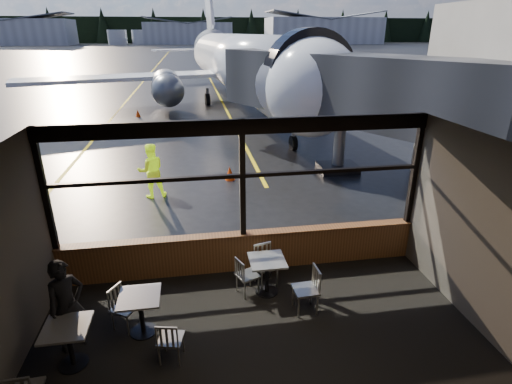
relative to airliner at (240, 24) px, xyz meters
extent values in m
plane|color=black|center=(-2.73, 98.07, -5.60)|extent=(520.00, 520.00, 0.00)
cube|color=black|center=(-2.73, -24.93, -5.59)|extent=(8.00, 6.00, 0.01)
cube|color=#38332D|center=(-2.73, -24.93, -2.10)|extent=(8.00, 6.00, 0.04)
cube|color=#49423A|center=(1.27, -24.93, -3.85)|extent=(0.04, 6.00, 3.50)
cube|color=brown|center=(-2.73, -21.93, -5.15)|extent=(8.00, 0.28, 0.90)
cube|color=black|center=(-2.73, -21.93, -2.25)|extent=(8.00, 0.18, 0.30)
cube|color=black|center=(-6.68, -21.93, -3.40)|extent=(0.12, 0.12, 2.60)
cube|color=black|center=(-2.73, -21.93, -3.40)|extent=(0.12, 0.12, 2.60)
cube|color=black|center=(1.22, -21.93, -3.40)|extent=(0.12, 0.12, 2.60)
cube|color=black|center=(-2.73, -21.93, -3.30)|extent=(8.00, 0.10, 0.08)
imported|color=black|center=(-5.97, -23.88, -4.75)|extent=(0.74, 0.71, 1.70)
imported|color=#BFF219|center=(-5.12, -17.06, -4.70)|extent=(1.00, 0.85, 1.80)
cone|color=#DC4506|center=(-2.43, -15.87, -5.35)|extent=(0.37, 0.37, 0.51)
cone|color=red|center=(-7.12, -3.01, -5.38)|extent=(0.32, 0.32, 0.45)
cylinder|color=silver|center=(-32.73, 160.07, -2.60)|extent=(8.00, 8.00, 6.00)
cylinder|color=silver|center=(-22.73, 160.07, -2.60)|extent=(8.00, 8.00, 6.00)
cylinder|color=silver|center=(-12.73, 160.07, -2.60)|extent=(8.00, 8.00, 6.00)
cube|color=black|center=(-2.73, 188.07, 0.40)|extent=(360.00, 3.00, 12.00)
camera|label=1|loc=(-3.73, -29.82, -0.48)|focal=28.00mm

